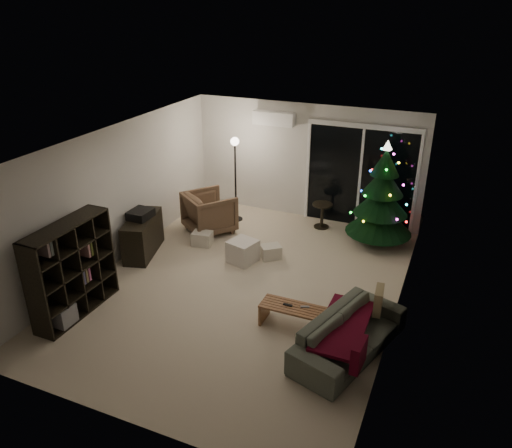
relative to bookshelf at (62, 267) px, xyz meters
The scene contains 18 objects.
room 4.19m from the bookshelf, 49.71° to the left, with size 6.50×7.51×2.60m.
bookshelf is the anchor object (origin of this frame).
media_cabinet 2.07m from the bookshelf, 90.00° to the left, with size 0.44×1.17×0.73m, color black.
stereo 2.04m from the bookshelf, 90.00° to the left, with size 0.37×0.44×0.16m, color black.
armchair 3.49m from the bookshelf, 78.30° to the left, with size 0.90×0.93×0.84m, color #49371E.
ottoman 3.16m from the bookshelf, 52.81° to the left, with size 0.46×0.46×0.42m, color beige.
cardboard_box_a 2.97m from the bookshelf, 72.66° to the left, with size 0.38×0.29×0.27m, color beige.
cardboard_box_b 3.68m from the bookshelf, 50.46° to the left, with size 0.37×0.27×0.26m, color beige.
side_table 5.32m from the bookshelf, 58.11° to the left, with size 0.43×0.43×0.53m, color black.
floor_lamp 4.26m from the bookshelf, 77.05° to the left, with size 0.29×0.29×1.79m, color black.
sofa 4.38m from the bookshelf, ahead, with size 1.95×0.76×0.57m, color #495041.
sofa_throw 4.27m from the bookshelf, ahead, with size 0.61×1.41×0.05m, color #3F0412.
cushion_a 4.75m from the bookshelf, 16.50° to the left, with size 0.11×0.37×0.37m, color #978564.
cushion_b 4.56m from the bookshelf, ahead, with size 0.11×0.37×0.37m, color #3F0412.
coffee_table 3.63m from the bookshelf, 15.24° to the left, with size 1.10×0.39×0.35m, color brown, non-canonical shape.
remote_a 3.46m from the bookshelf, 15.90° to the left, with size 0.14×0.04×0.02m, color black.
remote_b 3.72m from the bookshelf, 15.58° to the left, with size 0.13×0.04×0.02m, color slate.
christmas_tree 5.86m from the bookshelf, 46.47° to the left, with size 1.30×1.30×2.09m, color black.
Camera 1 is at (3.05, -6.62, 4.52)m, focal length 35.00 mm.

